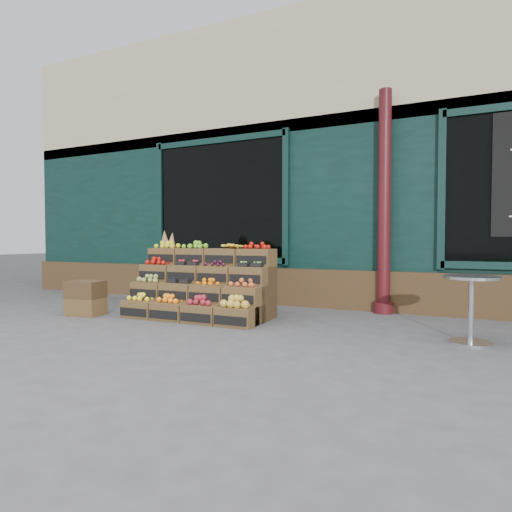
% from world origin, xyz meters
% --- Properties ---
extents(ground, '(60.00, 60.00, 0.00)m').
position_xyz_m(ground, '(0.00, 0.00, 0.00)').
color(ground, '#49494C').
rests_on(ground, ground).
extents(shop_facade, '(12.00, 6.24, 4.80)m').
position_xyz_m(shop_facade, '(0.00, 5.11, 2.40)').
color(shop_facade, black).
rests_on(shop_facade, ground).
extents(crate_display, '(1.94, 0.96, 1.21)m').
position_xyz_m(crate_display, '(-1.03, 0.70, 0.37)').
color(crate_display, brown).
rests_on(crate_display, ground).
extents(spare_crates, '(0.52, 0.39, 0.48)m').
position_xyz_m(spare_crates, '(-2.57, 0.10, 0.24)').
color(spare_crates, brown).
rests_on(spare_crates, ground).
extents(bistro_table, '(0.55, 0.55, 0.69)m').
position_xyz_m(bistro_table, '(2.29, 0.51, 0.43)').
color(bistro_table, '#ADB0B4').
rests_on(bistro_table, ground).
extents(shopkeeper, '(0.67, 0.47, 1.75)m').
position_xyz_m(shopkeeper, '(-1.52, 2.79, 0.88)').
color(shopkeeper, '#154922').
rests_on(shopkeeper, ground).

